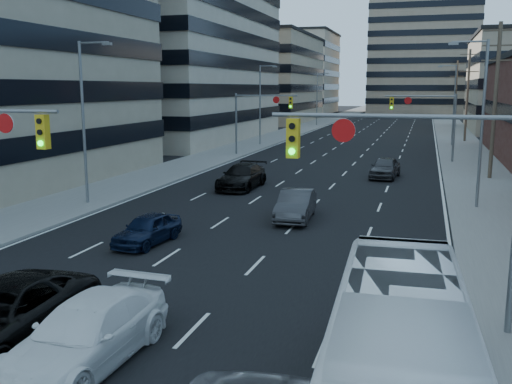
{
  "coord_description": "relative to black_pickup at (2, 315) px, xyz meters",
  "views": [
    {
      "loc": [
        7.64,
        -7.55,
        6.55
      ],
      "look_at": [
        0.89,
        15.13,
        2.2
      ],
      "focal_mm": 40.0,
      "sensor_mm": 36.0,
      "label": 1
    }
  ],
  "objects": [
    {
      "name": "sidewalk_right",
      "position": [
        14.03,
        126.19,
        -0.73
      ],
      "size": [
        5.0,
        300.0,
        0.15
      ],
      "primitive_type": "cube",
      "color": "slate",
      "rests_on": "ground"
    },
    {
      "name": "utility_pole_distant",
      "position": [
        14.73,
        92.19,
        4.97
      ],
      "size": [
        2.2,
        0.28,
        11.0
      ],
      "color": "#4C3D2D",
      "rests_on": "ground"
    },
    {
      "name": "sedan_grey_right",
      "position": [
        7.45,
        30.95,
        -0.04
      ],
      "size": [
        2.22,
        4.68,
        1.54
      ],
      "primitive_type": "imported",
      "rotation": [
        0.0,
        0.0,
        -0.09
      ],
      "color": "#38383A",
      "rests_on": "ground"
    },
    {
      "name": "signal_far_left",
      "position": [
        -5.15,
        41.18,
        3.49
      ],
      "size": [
        6.09,
        0.33,
        6.0
      ],
      "color": "slate",
      "rests_on": "ground"
    },
    {
      "name": "black_pickup",
      "position": [
        0.0,
        0.0,
        0.0
      ],
      "size": [
        2.76,
        5.85,
        1.62
      ],
      "primitive_type": "imported",
      "rotation": [
        0.0,
        0.0,
        0.01
      ],
      "color": "black",
      "rests_on": "ground"
    },
    {
      "name": "streetlight_left_far",
      "position": [
        -7.81,
        86.19,
        4.24
      ],
      "size": [
        2.03,
        0.22,
        9.0
      ],
      "color": "slate",
      "rests_on": "ground"
    },
    {
      "name": "sidewalk_left",
      "position": [
        -8.97,
        126.19,
        -0.73
      ],
      "size": [
        5.0,
        300.0,
        0.15
      ],
      "primitive_type": "cube",
      "color": "slate",
      "rests_on": "ground"
    },
    {
      "name": "streetlight_left_mid",
      "position": [
        -7.81,
        51.19,
        4.24
      ],
      "size": [
        2.03,
        0.22,
        9.0
      ],
      "color": "slate",
      "rests_on": "ground"
    },
    {
      "name": "office_left_far",
      "position": [
        -21.47,
        96.19,
        7.19
      ],
      "size": [
        20.0,
        30.0,
        16.0
      ],
      "primitive_type": "cube",
      "color": "gray",
      "rests_on": "ground"
    },
    {
      "name": "transit_bus",
      "position": [
        9.98,
        -1.91,
        0.69
      ],
      "size": [
        2.99,
        10.84,
        2.99
      ],
      "primitive_type": "imported",
      "rotation": [
        0.0,
        0.0,
        0.05
      ],
      "color": "white",
      "rests_on": "ground"
    },
    {
      "name": "utility_pole_block",
      "position": [
        14.73,
        32.19,
        4.97
      ],
      "size": [
        2.2,
        0.28,
        11.0
      ],
      "color": "#4C3D2D",
      "rests_on": "ground"
    },
    {
      "name": "sedan_black_far",
      "position": [
        -1.25,
        23.78,
        -0.02
      ],
      "size": [
        2.3,
        5.46,
        1.57
      ],
      "primitive_type": "imported",
      "rotation": [
        0.0,
        0.0,
        -0.02
      ],
      "color": "black",
      "rests_on": "ground"
    },
    {
      "name": "signal_near_right",
      "position": [
        9.99,
        4.18,
        3.52
      ],
      "size": [
        6.59,
        0.33,
        6.0
      ],
      "color": "slate",
      "rests_on": "ground"
    },
    {
      "name": "utility_pole_midblock",
      "position": [
        14.73,
        62.19,
        4.97
      ],
      "size": [
        2.2,
        0.28,
        11.0
      ],
      "color": "#4C3D2D",
      "rests_on": "ground"
    },
    {
      "name": "streetlight_left_near",
      "position": [
        -7.81,
        16.19,
        4.24
      ],
      "size": [
        2.03,
        0.22,
        9.0
      ],
      "color": "slate",
      "rests_on": "ground"
    },
    {
      "name": "bg_block_left",
      "position": [
        -25.47,
        136.19,
        9.19
      ],
      "size": [
        24.0,
        24.0,
        20.0
      ],
      "primitive_type": "cube",
      "color": "#ADA089",
      "rests_on": "ground"
    },
    {
      "name": "office_left_mid",
      "position": [
        -24.47,
        56.19,
        13.19
      ],
      "size": [
        26.0,
        34.0,
        28.0
      ],
      "primitive_type": "cube",
      "color": "#ADA089",
      "rests_on": "ground"
    },
    {
      "name": "signal_far_right",
      "position": [
        10.22,
        41.18,
        3.49
      ],
      "size": [
        6.09,
        0.33,
        6.0
      ],
      "color": "slate",
      "rests_on": "ground"
    },
    {
      "name": "streetlight_right_near",
      "position": [
        12.87,
        21.19,
        4.24
      ],
      "size": [
        2.03,
        0.22,
        9.0
      ],
      "color": "slate",
      "rests_on": "ground"
    },
    {
      "name": "white_van",
      "position": [
        2.66,
        -0.29,
        -0.04
      ],
      "size": [
        2.37,
        5.39,
        1.54
      ],
      "primitive_type": "imported",
      "rotation": [
        0.0,
        0.0,
        -0.04
      ],
      "color": "white",
      "rests_on": "ground"
    },
    {
      "name": "sedan_blue",
      "position": [
        -0.9,
        9.76,
        -0.16
      ],
      "size": [
        1.87,
        3.93,
        1.3
      ],
      "primitive_type": "imported",
      "rotation": [
        0.0,
        0.0,
        -0.09
      ],
      "color": "black",
      "rests_on": "ground"
    },
    {
      "name": "streetlight_right_far",
      "position": [
        12.87,
        56.19,
        4.24
      ],
      "size": [
        2.03,
        0.22,
        9.0
      ],
      "color": "slate",
      "rests_on": "ground"
    },
    {
      "name": "road_surface",
      "position": [
        2.53,
        126.19,
        -0.8
      ],
      "size": [
        18.0,
        300.0,
        0.02
      ],
      "primitive_type": "cube",
      "color": "black",
      "rests_on": "ground"
    },
    {
      "name": "sedan_grey_center",
      "position": [
        4.11,
        15.99,
        -0.06
      ],
      "size": [
        1.88,
        4.61,
        1.49
      ],
      "primitive_type": "imported",
      "rotation": [
        0.0,
        0.0,
        0.07
      ],
      "color": "#353437",
      "rests_on": "ground"
    }
  ]
}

